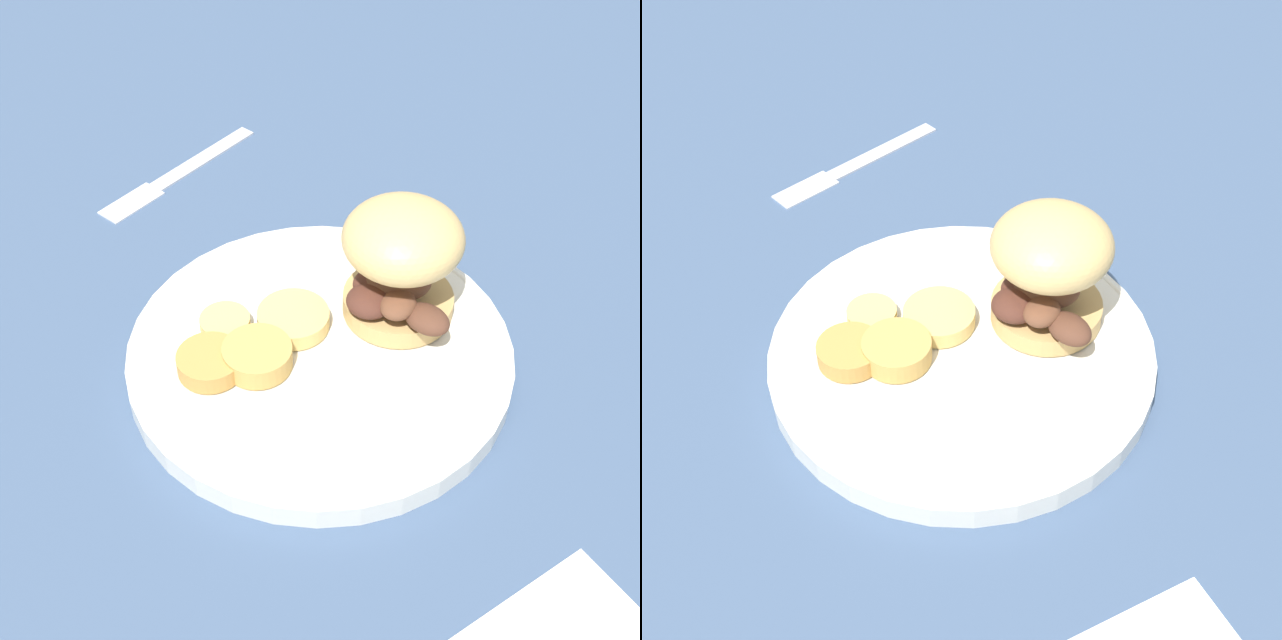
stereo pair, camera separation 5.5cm
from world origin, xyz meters
The scene contains 8 objects.
ground_plane centered at (0.00, 0.00, 0.00)m, with size 4.00×4.00×0.00m, color #3D5170.
dinner_plate centered at (0.00, 0.00, 0.01)m, with size 0.27×0.27×0.02m.
sandwich centered at (0.02, -0.06, 0.07)m, with size 0.10×0.08×0.09m.
potato_round_0 centered at (0.03, 0.06, 0.02)m, with size 0.04×0.04×0.01m, color #DBB766.
potato_round_1 centered at (0.02, 0.02, 0.03)m, with size 0.05×0.05×0.01m, color #DBB766.
potato_round_2 centered at (-0.01, 0.08, 0.03)m, with size 0.05×0.05×0.01m, color #BC8942.
potato_round_3 centered at (-0.01, 0.05, 0.03)m, with size 0.05×0.05×0.02m, color tan.
fork centered at (0.25, 0.08, 0.00)m, with size 0.13×0.15×0.00m.
Camera 2 is at (-0.43, 0.02, 0.47)m, focal length 50.00 mm.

